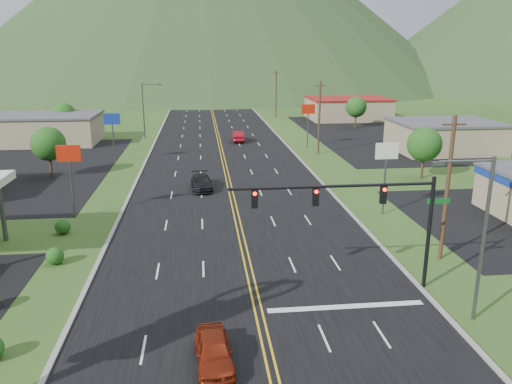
{
  "coord_description": "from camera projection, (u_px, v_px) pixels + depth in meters",
  "views": [
    {
      "loc": [
        -2.91,
        -12.69,
        14.05
      ],
      "look_at": [
        0.82,
        20.62,
        4.5
      ],
      "focal_mm": 35.0,
      "sensor_mm": 36.0,
      "label": 1
    }
  ],
  "objects": [
    {
      "name": "traffic_signal",
      "position": [
        366.0,
        206.0,
        28.9
      ],
      "size": [
        13.1,
        0.43,
        7.0
      ],
      "color": "black",
      "rests_on": "ground"
    },
    {
      "name": "streetlight_east",
      "position": [
        479.0,
        229.0,
        25.62
      ],
      "size": [
        3.28,
        0.25,
        9.0
      ],
      "color": "#59595E",
      "rests_on": "ground"
    },
    {
      "name": "streetlight_west",
      "position": [
        145.0,
        107.0,
        80.52
      ],
      "size": [
        3.28,
        0.25,
        9.0
      ],
      "color": "#59595E",
      "rests_on": "ground"
    },
    {
      "name": "building_west_far",
      "position": [
        39.0,
        129.0,
        77.66
      ],
      "size": [
        18.4,
        11.4,
        4.5
      ],
      "color": "tan",
      "rests_on": "ground"
    },
    {
      "name": "building_east_mid",
      "position": [
        445.0,
        136.0,
        71.69
      ],
      "size": [
        14.4,
        11.4,
        4.3
      ],
      "color": "tan",
      "rests_on": "ground"
    },
    {
      "name": "building_east_far",
      "position": [
        348.0,
        108.0,
        104.69
      ],
      "size": [
        16.4,
        12.4,
        4.5
      ],
      "color": "tan",
      "rests_on": "ground"
    },
    {
      "name": "pole_sign_west_a",
      "position": [
        69.0,
        161.0,
        42.08
      ],
      "size": [
        2.0,
        0.18,
        6.4
      ],
      "color": "#59595E",
      "rests_on": "ground"
    },
    {
      "name": "pole_sign_west_b",
      "position": [
        112.0,
        124.0,
        63.1
      ],
      "size": [
        2.0,
        0.18,
        6.4
      ],
      "color": "#59595E",
      "rests_on": "ground"
    },
    {
      "name": "pole_sign_east_a",
      "position": [
        386.0,
        158.0,
        43.06
      ],
      "size": [
        2.0,
        0.18,
        6.4
      ],
      "color": "#59595E",
      "rests_on": "ground"
    },
    {
      "name": "pole_sign_east_b",
      "position": [
        308.0,
        113.0,
        73.64
      ],
      "size": [
        2.0,
        0.18,
        6.4
      ],
      "color": "#59595E",
      "rests_on": "ground"
    },
    {
      "name": "tree_west_a",
      "position": [
        48.0,
        144.0,
        56.09
      ],
      "size": [
        3.84,
        3.84,
        5.82
      ],
      "color": "#382314",
      "rests_on": "ground"
    },
    {
      "name": "tree_west_b",
      "position": [
        64.0,
        115.0,
        81.36
      ],
      "size": [
        3.84,
        3.84,
        5.82
      ],
      "color": "#382314",
      "rests_on": "ground"
    },
    {
      "name": "tree_east_a",
      "position": [
        424.0,
        144.0,
        55.81
      ],
      "size": [
        3.84,
        3.84,
        5.82
      ],
      "color": "#382314",
      "rests_on": "ground"
    },
    {
      "name": "tree_east_b",
      "position": [
        356.0,
        107.0,
        92.56
      ],
      "size": [
        3.84,
        3.84,
        5.82
      ],
      "color": "#382314",
      "rests_on": "ground"
    },
    {
      "name": "utility_pole_a",
      "position": [
        447.0,
        188.0,
        33.53
      ],
      "size": [
        1.6,
        0.28,
        10.0
      ],
      "color": "#382314",
      "rests_on": "ground"
    },
    {
      "name": "utility_pole_b",
      "position": [
        319.0,
        117.0,
        68.9
      ],
      "size": [
        1.6,
        0.28,
        10.0
      ],
      "color": "#382314",
      "rests_on": "ground"
    },
    {
      "name": "utility_pole_c",
      "position": [
        276.0,
        93.0,
        107.13
      ],
      "size": [
        1.6,
        0.28,
        10.0
      ],
      "color": "#382314",
      "rests_on": "ground"
    },
    {
      "name": "utility_pole_d",
      "position": [
        256.0,
        82.0,
        145.36
      ],
      "size": [
        1.6,
        0.28,
        10.0
      ],
      "color": "#382314",
      "rests_on": "ground"
    },
    {
      "name": "car_red_near",
      "position": [
        214.0,
        352.0,
        22.88
      ],
      "size": [
        1.93,
        4.24,
        1.41
      ],
      "primitive_type": "imported",
      "rotation": [
        0.0,
        0.0,
        0.06
      ],
      "color": "maroon",
      "rests_on": "ground"
    },
    {
      "name": "car_dark_mid",
      "position": [
        201.0,
        183.0,
        52.01
      ],
      "size": [
        2.39,
        5.21,
        1.48
      ],
      "primitive_type": "imported",
      "rotation": [
        0.0,
        0.0,
        0.06
      ],
      "color": "black",
      "rests_on": "ground"
    },
    {
      "name": "car_red_far",
      "position": [
        238.0,
        136.0,
        79.39
      ],
      "size": [
        1.88,
        5.03,
        1.64
      ],
      "primitive_type": "imported",
      "rotation": [
        0.0,
        0.0,
        3.11
      ],
      "color": "maroon",
      "rests_on": "ground"
    }
  ]
}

